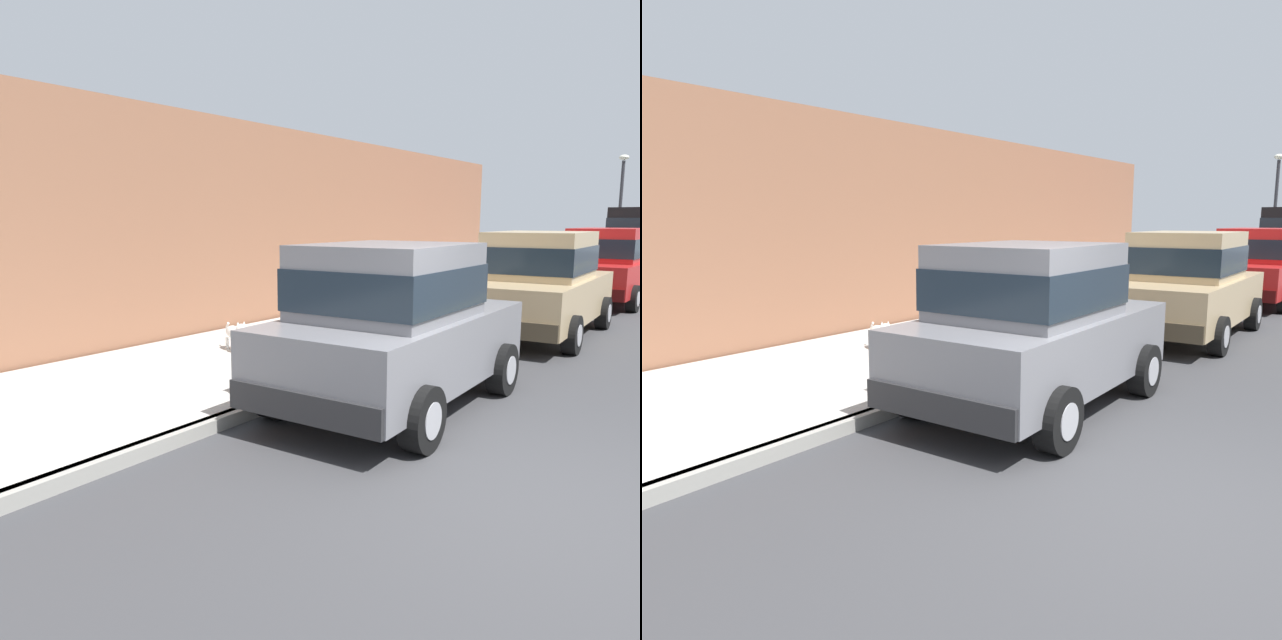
# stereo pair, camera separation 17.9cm
# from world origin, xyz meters

# --- Properties ---
(ground_plane) EXTENTS (80.00, 80.00, 0.00)m
(ground_plane) POSITION_xyz_m (0.00, 0.00, 0.00)
(ground_plane) COLOR #38383A
(curb) EXTENTS (0.16, 64.00, 0.14)m
(curb) POSITION_xyz_m (-3.20, 0.00, 0.07)
(curb) COLOR gray
(curb) RESTS_ON ground
(sidewalk) EXTENTS (3.60, 64.00, 0.14)m
(sidewalk) POSITION_xyz_m (-5.00, 0.00, 0.07)
(sidewalk) COLOR #B7B5AD
(sidewalk) RESTS_ON ground
(car_grey_hatchback) EXTENTS (2.04, 3.85, 1.88)m
(car_grey_hatchback) POSITION_xyz_m (-2.12, 1.44, 0.98)
(car_grey_hatchback) COLOR slate
(car_grey_hatchback) RESTS_ON ground
(car_tan_sedan) EXTENTS (2.16, 4.67, 1.92)m
(car_tan_sedan) POSITION_xyz_m (-2.14, 6.89, 0.98)
(car_tan_sedan) COLOR tan
(car_tan_sedan) RESTS_ON ground
(car_red_sedan) EXTENTS (2.10, 4.63, 1.92)m
(car_red_sedan) POSITION_xyz_m (-2.10, 12.47, 0.98)
(car_red_sedan) COLOR red
(car_red_sedan) RESTS_ON ground
(dog_white) EXTENTS (0.72, 0.37, 0.49)m
(dog_white) POSITION_xyz_m (-5.26, 2.12, 0.43)
(dog_white) COLOR white
(dog_white) RESTS_ON sidewalk
(fire_hydrant) EXTENTS (0.34, 0.24, 0.72)m
(fire_hydrant) POSITION_xyz_m (-3.65, 6.12, 0.48)
(fire_hydrant) COLOR gold
(fire_hydrant) RESTS_ON sidewalk
(street_lamp) EXTENTS (0.36, 0.36, 4.42)m
(street_lamp) POSITION_xyz_m (-3.55, 21.41, 2.91)
(street_lamp) COLOR #2D2D33
(street_lamp) RESTS_ON sidewalk
(building_facade) EXTENTS (0.50, 20.00, 3.96)m
(building_facade) POSITION_xyz_m (-7.10, 5.69, 1.98)
(building_facade) COLOR #8C5B42
(building_facade) RESTS_ON ground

